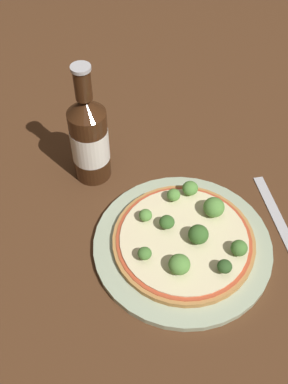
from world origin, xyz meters
TOP-DOWN VIEW (x-y plane):
  - ground_plane at (0.00, 0.00)m, footprint 3.00×3.00m
  - plate at (-0.02, -0.00)m, footprint 0.30×0.30m
  - pizza at (-0.02, 0.00)m, footprint 0.23×0.23m
  - broccoli_floret_0 at (-0.09, 0.00)m, footprint 0.02×0.02m
  - broccoli_floret_1 at (0.04, -0.07)m, footprint 0.03×0.03m
  - broccoli_floret_2 at (0.01, 0.08)m, footprint 0.02×0.02m
  - broccoli_floret_3 at (0.05, 0.07)m, footprint 0.03×0.03m
  - broccoli_floret_4 at (0.00, -0.08)m, footprint 0.02×0.02m
  - broccoli_floret_5 at (-0.05, 0.06)m, footprint 0.02×0.02m
  - broccoli_floret_6 at (-0.06, -0.04)m, footprint 0.03×0.03m
  - broccoli_floret_7 at (-0.03, 0.03)m, footprint 0.03×0.03m
  - broccoli_floret_8 at (-0.00, -0.02)m, footprint 0.03×0.03m
  - broccoli_floret_9 at (0.05, 0.02)m, footprint 0.04×0.04m
  - beer_bottle at (-0.07, 0.23)m, footprint 0.07×0.07m
  - fork at (0.16, -0.03)m, footprint 0.08×0.17m

SIDE VIEW (x-z plane):
  - ground_plane at x=0.00m, z-range 0.00..0.00m
  - fork at x=0.16m, z-range 0.00..0.00m
  - plate at x=-0.02m, z-range 0.00..0.01m
  - pizza at x=-0.02m, z-range 0.01..0.03m
  - broccoli_floret_5 at x=-0.05m, z-range 0.03..0.05m
  - broccoli_floret_1 at x=0.04m, z-range 0.03..0.05m
  - broccoli_floret_3 at x=0.05m, z-range 0.03..0.05m
  - broccoli_floret_2 at x=0.01m, z-range 0.03..0.05m
  - broccoli_floret_0 at x=-0.09m, z-range 0.03..0.05m
  - broccoli_floret_4 at x=0.00m, z-range 0.03..0.05m
  - broccoli_floret_7 at x=-0.03m, z-range 0.03..0.05m
  - broccoli_floret_6 at x=-0.06m, z-range 0.03..0.06m
  - broccoli_floret_8 at x=0.00m, z-range 0.03..0.06m
  - broccoli_floret_9 at x=0.05m, z-range 0.03..0.06m
  - beer_bottle at x=-0.07m, z-range -0.03..0.21m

